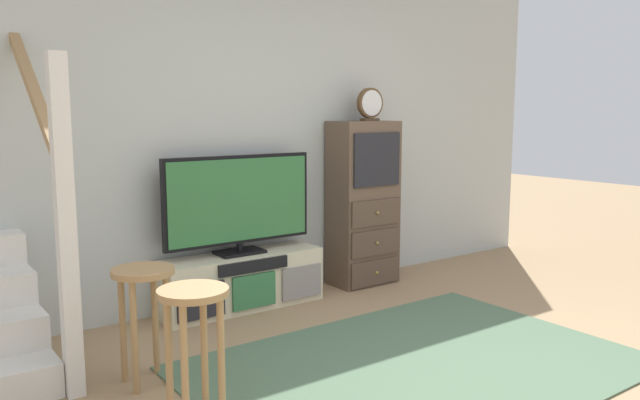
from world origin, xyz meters
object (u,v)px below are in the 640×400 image
Objects in this scene: desk_clock at (370,104)px; bar_stool_near at (194,323)px; television at (239,202)px; side_cabinet at (363,203)px; media_console at (242,281)px; bar_stool_far at (144,297)px.

desk_clock is 2.92m from bar_stool_near.
television is 1.80× the size of bar_stool_near.
desk_clock reaches higher than side_cabinet.
media_console is at bearing -179.51° from side_cabinet.
desk_clock is (1.26, -0.00, 1.35)m from media_console.
media_console is at bearing 179.79° from desk_clock.
side_cabinet reaches higher than media_console.
bar_stool_far is at bearing -140.47° from television.
television is 1.85× the size of bar_stool_far.
television reaches higher than bar_stool_far.
bar_stool_near is (-1.05, -1.45, 0.29)m from media_console.
television reaches higher than bar_stool_near.
bar_stool_near is at bearing -126.00° from media_console.
media_console is 1.90× the size of bar_stool_near.
television is 4.33× the size of desk_clock.
desk_clock is 2.72m from bar_stool_far.
bar_stool_far is (-2.29, -0.88, -0.21)m from side_cabinet.
desk_clock is (1.26, -0.03, 0.74)m from television.
media_console is at bearing 38.77° from bar_stool_far.
media_console is 4.57× the size of desk_clock.
desk_clock reaches higher than media_console.
television is 1.83m from bar_stool_near.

